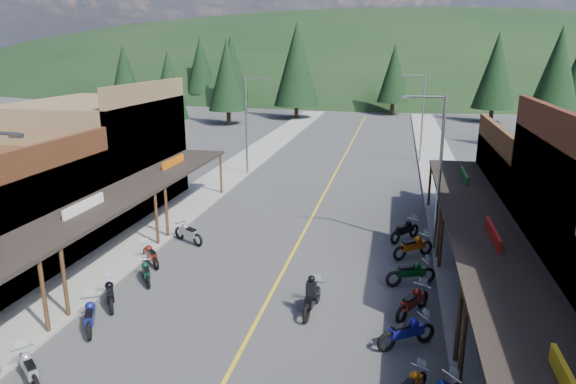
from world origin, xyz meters
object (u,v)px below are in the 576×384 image
Objects in this scene: bike_west_5 at (29,367)px; bike_west_10 at (188,232)px; bike_west_9 at (151,254)px; bike_east_9 at (411,271)px; pine_9 at (576,84)px; bike_east_8 at (413,301)px; pine_10 at (227,75)px; bike_west_8 at (146,271)px; rider_on_bike at (312,297)px; pine_11 at (556,80)px; bike_east_10 at (413,245)px; shop_west_3 at (100,155)px; bike_west_7 at (110,293)px; pine_0 at (124,72)px; pine_8 at (169,85)px; pine_7 at (201,65)px; pine_4 at (496,71)px; streetlight_3 at (421,114)px; bike_east_7 at (407,330)px; pedestrian_east_b at (453,211)px; streetlight_2 at (437,167)px; bike_east_11 at (405,229)px; pine_1 at (231,66)px; bike_west_6 at (90,315)px; pine_3 at (394,73)px; shop_east_3 at (560,194)px; streetlight_1 at (248,122)px.

bike_west_10 is at bearing 38.22° from bike_west_5.
bike_east_9 is (12.27, 0.36, 0.08)m from bike_west_9.
pine_9 is 48.13m from bike_east_8.
pine_10 is 55.03m from bike_east_8.
bike_west_8 is 0.80× the size of rider_on_bike.
pine_11 is 5.30× the size of bike_east_10.
pine_10 is at bearing 69.63° from bike_west_8.
bike_west_7 is at bearing -58.00° from shop_west_3.
pine_0 is 1.10× the size of pine_8.
pine_7 reaches higher than bike_east_8.
pine_10 is at bearing 146.43° from bike_east_8.
pine_4 reaches higher than pine_10.
pine_10 is (-24.95, 20.00, 2.32)m from streetlight_3.
pedestrian_east_b reaches higher than bike_east_7.
streetlight_2 is 4.09m from bike_east_10.
bike_west_5 is 22.67m from pedestrian_east_b.
pine_7 reaches higher than bike_east_11.
bike_east_9 is (0.24, 5.08, 0.01)m from bike_east_7.
pine_0 is 1.02× the size of pine_9.
pine_0 is 4.70× the size of bike_east_10.
pine_4 is 1.00× the size of pine_7.
pine_11 is 5.41× the size of bike_east_8.
pine_4 is (42.00, -10.00, 0.00)m from pine_1.
pine_1 is 66.53m from bike_west_10.
pine_11 reaches higher than pedestrian_east_b.
bike_west_9 is at bearing -160.34° from streetlight_2.
bike_west_5 is 0.96× the size of bike_west_6.
bike_east_9 is at bearing -65.80° from pine_1.
shop_west_3 reaches higher than pedestrian_east_b.
pine_3 is at bearing 53.54° from bike_west_6.
streetlight_3 reaches higher than bike_east_11.
bike_west_10 is at bearing -165.79° from shop_east_3.
streetlight_2 is 5.94m from bike_east_9.
bike_west_8 is (1.21, -20.60, -3.93)m from streetlight_1.
bike_west_6 is (-25.88, -40.75, -6.58)m from pine_11.
pine_4 reaches higher than rider_on_bike.
pine_8 reaches higher than bike_east_10.
pine_11 is at bearing 29.29° from bike_west_6.
pine_9 is at bearing 65.26° from streetlight_2.
bike_east_7 is at bearing -67.51° from pine_1.
pine_11 is 5.31× the size of rider_on_bike.
pine_0 reaches higher than shop_west_3.
bike_west_7 is at bearing -95.75° from bike_east_10.
streetlight_1 is at bearing -59.76° from pedestrian_east_b.
streetlight_2 reaches higher than bike_west_8.
pine_1 is (-10.22, 58.70, 3.72)m from shop_west_3.
bike_west_10 is (-25.79, -31.65, -6.55)m from pine_11.
pine_7 is at bearing 119.87° from rider_on_bike.
pine_4 is at bearing -126.86° from pedestrian_east_b.
pine_1 reaches higher than shop_west_3.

